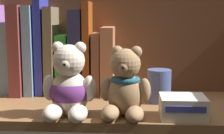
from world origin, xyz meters
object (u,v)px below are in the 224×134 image
(book_6, at_px, (64,64))
(teddy_bear_larger, at_px, (69,87))
(book_1, at_px, (10,58))
(book_9, at_px, (97,63))
(book_10, at_px, (108,60))
(book_8, at_px, (88,48))
(book_2, at_px, (23,49))
(teddy_bear_smaller, at_px, (125,87))
(book_4, at_px, (43,47))
(book_5, at_px, (52,50))
(pillar_candle, at_px, (159,86))
(small_product_box, at_px, (183,107))
(book_7, at_px, (77,52))
(book_3, at_px, (34,50))

(book_6, relative_size, teddy_bear_larger, 1.02)
(book_1, relative_size, book_9, 1.16)
(book_10, bearing_deg, book_8, 180.00)
(book_6, distance_m, book_9, 0.09)
(book_2, bearing_deg, teddy_bear_smaller, -36.47)
(book_10, bearing_deg, book_4, 180.00)
(book_2, relative_size, book_5, 1.02)
(pillar_candle, bearing_deg, book_8, 154.53)
(book_1, relative_size, book_5, 0.82)
(book_2, height_order, book_8, book_8)
(small_product_box, bearing_deg, book_6, 143.99)
(book_5, height_order, teddy_bear_smaller, book_5)
(book_4, relative_size, book_7, 1.13)
(book_4, height_order, book_8, book_4)
(book_6, bearing_deg, book_2, 180.00)
(book_8, xyz_separation_m, pillar_candle, (0.18, -0.09, -0.08))
(book_7, xyz_separation_m, pillar_candle, (0.21, -0.09, -0.07))
(teddy_bear_larger, height_order, small_product_box, teddy_bear_larger)
(book_10, bearing_deg, book_6, 180.00)
(book_2, relative_size, book_3, 1.00)
(teddy_bear_larger, bearing_deg, book_9, 80.68)
(book_3, height_order, teddy_bear_smaller, book_3)
(book_1, bearing_deg, book_6, 0.00)
(book_8, relative_size, teddy_bear_smaller, 1.66)
(book_3, relative_size, small_product_box, 2.53)
(book_2, bearing_deg, book_7, -0.00)
(book_10, distance_m, teddy_bear_smaller, 0.21)
(book_2, relative_size, pillar_candle, 2.94)
(book_3, bearing_deg, book_6, 0.00)
(book_4, relative_size, teddy_bear_smaller, 1.71)
(book_9, bearing_deg, book_10, -0.00)
(pillar_candle, bearing_deg, book_5, 162.66)
(book_7, distance_m, small_product_box, 0.34)
(book_3, bearing_deg, teddy_bear_larger, -57.34)
(book_10, bearing_deg, book_3, 180.00)
(book_2, bearing_deg, book_9, -0.00)
(book_4, relative_size, book_6, 1.59)
(book_10, xyz_separation_m, teddy_bear_smaller, (0.05, -0.21, -0.03))
(book_3, xyz_separation_m, small_product_box, (0.37, -0.21, -0.09))
(book_10, xyz_separation_m, teddy_bear_larger, (-0.06, -0.21, -0.03))
(teddy_bear_larger, distance_m, teddy_bear_smaller, 0.11)
(teddy_bear_larger, bearing_deg, small_product_box, 0.51)
(book_9, bearing_deg, book_6, 180.00)
(book_9, distance_m, teddy_bear_smaller, 0.22)
(pillar_candle, bearing_deg, book_9, 151.36)
(book_2, xyz_separation_m, pillar_candle, (0.36, -0.09, -0.08))
(book_9, xyz_separation_m, teddy_bear_smaller, (0.08, -0.21, -0.02))
(book_1, height_order, book_7, book_7)
(book_2, bearing_deg, book_5, 0.00)
(book_6, bearing_deg, book_10, -0.00)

